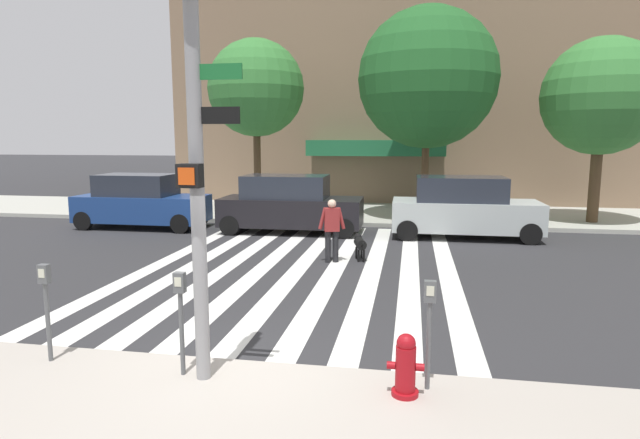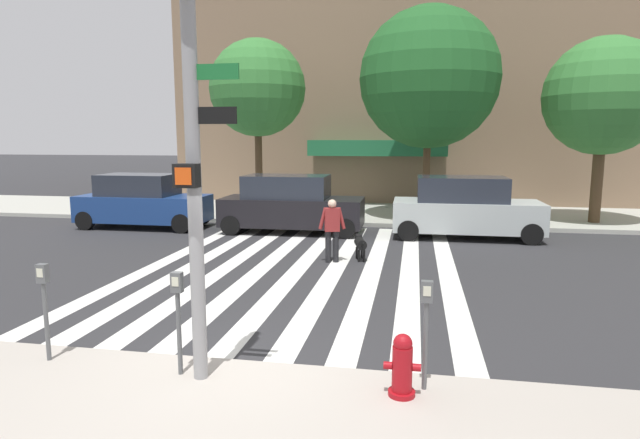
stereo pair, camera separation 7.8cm
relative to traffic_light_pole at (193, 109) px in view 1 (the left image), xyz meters
name	(u,v)px [view 1 (the left image)]	position (x,y,z in m)	size (l,w,h in m)	color
ground_plane	(315,266)	(0.22, 6.78, -3.52)	(160.00, 160.00, 0.00)	#2B2B2D
sidewalk_far	(354,213)	(0.22, 15.89, -3.45)	(80.00, 6.00, 0.15)	#ACACA1
crosswalk_stripes	(302,265)	(-0.14, 6.78, -3.52)	(7.65, 11.64, 0.01)	silver
traffic_light_pole	(193,109)	(0.00, 0.00, 0.00)	(0.74, 0.46, 5.80)	gray
fire_hydrant	(406,366)	(2.54, 0.02, -3.00)	(0.44, 0.32, 0.76)	maroon
parking_meter_curbside	(181,309)	(-0.31, 0.10, -2.49)	(0.14, 0.11, 1.36)	#515456
parking_meter_second_along	(46,299)	(-2.29, 0.18, -2.49)	(0.14, 0.11, 1.36)	#515456
parking_meter_third_along	(429,320)	(2.81, 0.23, -2.49)	(0.14, 0.11, 1.36)	#515456
parked_car_near_curb	(141,202)	(-6.97, 11.38, -2.59)	(4.57, 1.89, 1.92)	navy
parked_car_behind_first	(290,205)	(-1.50, 11.37, -2.57)	(4.80, 2.00, 1.95)	black
parked_car_third_in_line	(464,208)	(4.23, 11.37, -2.56)	(4.65, 1.98, 1.97)	#AEB8B6
street_tree_nearest	(256,88)	(-3.63, 14.76, 1.62)	(3.83, 3.83, 6.92)	#4C3823
street_tree_middle	(428,78)	(3.04, 14.44, 1.85)	(5.16, 5.16, 7.81)	#4C3823
street_tree_further	(602,97)	(9.10, 14.55, 1.11)	(4.13, 4.13, 6.56)	#4C3823
pedestrian_dog_walker	(332,227)	(0.56, 7.25, -2.59)	(0.70, 0.33, 1.64)	black
dog_on_leash	(360,243)	(1.25, 7.67, -3.08)	(0.41, 0.97, 0.65)	black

